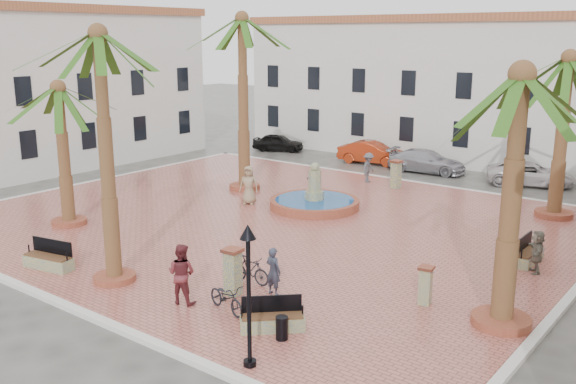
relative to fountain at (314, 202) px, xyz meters
The scene contains 33 objects.
ground 2.99m from the fountain, 96.77° to the right, with size 120.00×120.00×0.00m, color #56544F.
plaza 2.98m from the fountain, 96.77° to the right, with size 26.00×22.00×0.15m, color #B76054.
kerb_n 8.08m from the fountain, 92.47° to the left, with size 26.30×0.30×0.16m, color silver.
kerb_s 13.94m from the fountain, 91.43° to the right, with size 26.30×0.30×0.16m, color silver.
kerb_w 13.67m from the fountain, 167.61° to the right, with size 0.30×22.30×0.16m, color silver.
building_north 17.60m from the fountain, 91.17° to the left, with size 30.40×7.40×9.50m.
building_west 20.09m from the fountain, behind, with size 6.40×24.40×10.00m.
fountain is the anchor object (origin of this frame).
palm_nw 9.31m from the fountain, behind, with size 5.35×5.35×9.27m.
palm_sw 12.24m from the fountain, 128.25° to the right, with size 4.90×4.90×6.29m.
palm_s 13.71m from the fountain, 89.76° to the right, with size 4.65×4.65×8.46m.
palm_e 14.88m from the fountain, 31.59° to the right, with size 5.51×5.51×7.48m.
palm_ne 12.50m from the fountain, 29.59° to the left, with size 5.47×5.47×7.51m.
bench_s 12.77m from the fountain, 102.46° to the right, with size 2.01×0.97×1.02m.
bench_se 13.21m from the fountain, 59.86° to the right, with size 1.70×1.65×0.96m.
bench_e 10.69m from the fountain, ahead, with size 0.57×1.85×0.98m.
lamppost_s 15.43m from the fountain, 60.81° to the right, with size 0.40×0.40×3.72m.
bollard_se 11.02m from the fountain, 68.35° to the right, with size 0.59×0.59×1.55m.
bollard_n 6.12m from the fountain, 79.29° to the left, with size 0.62×0.62×1.53m.
bollard_e 11.71m from the fountain, 37.79° to the right, with size 0.50×0.50×1.23m.
litter_bin 13.75m from the fountain, 58.42° to the right, with size 0.34×0.34×0.67m, color black.
cyclist_a 10.71m from the fountain, 61.76° to the right, with size 0.57×0.38×1.57m, color #2E3343.
bicycle_a 12.26m from the fountain, 67.15° to the right, with size 0.58×1.68×0.88m, color black.
cyclist_b 12.12m from the fountain, 74.49° to the right, with size 0.93×0.72×1.91m, color maroon.
bicycle_b 9.93m from the fountain, 67.22° to the right, with size 0.44×1.56×0.94m, color black.
pedestrian_fountain_a 3.34m from the fountain, 155.49° to the right, with size 0.93×0.60×1.90m, color #9A8161.
pedestrian_fountain_b 2.50m from the fountain, 126.13° to the left, with size 0.93×0.39×1.58m, color #353E61.
pedestrian_north 6.40m from the fountain, 97.00° to the left, with size 1.08×0.62×1.68m, color #4D4C51.
pedestrian_east 11.36m from the fountain, 11.82° to the right, with size 1.43×0.45×1.54m, color #736C5C.
car_black 16.37m from the fountain, 134.57° to the left, with size 1.47×3.67×1.25m, color black.
car_red 12.31m from the fountain, 107.52° to the left, with size 1.54×4.42×1.45m, color #9E2C11.
car_silver 11.45m from the fountain, 88.34° to the left, with size 1.93×4.75×1.38m, color #A7A6AE.
car_white 13.43m from the fountain, 61.17° to the left, with size 2.16×4.68×1.30m, color beige.
Camera 1 is at (17.49, -21.41, 8.27)m, focal length 40.00 mm.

